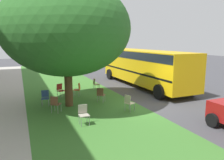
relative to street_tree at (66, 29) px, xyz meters
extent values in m
plane|color=#424247|center=(-1.83, -3.92, -4.24)|extent=(80.00, 80.00, 0.00)
cube|color=#3D752D|center=(-1.83, -0.72, -4.23)|extent=(48.00, 6.00, 0.01)
cylinder|color=brown|center=(0.00, 0.00, -2.93)|extent=(0.44, 0.44, 2.61)
ellipsoid|color=#2D6B28|center=(0.00, 0.00, 0.01)|extent=(6.84, 6.84, 5.05)
cube|color=brown|center=(-0.03, -1.92, -3.80)|extent=(0.58, 0.58, 0.04)
cube|color=brown|center=(-0.17, -1.80, -3.56)|extent=(0.32, 0.36, 0.40)
cylinder|color=gray|center=(-0.01, -2.17, -4.02)|extent=(0.02, 0.02, 0.42)
cylinder|color=gray|center=(0.22, -1.89, -4.02)|extent=(0.02, 0.02, 0.42)
cylinder|color=gray|center=(-0.28, -1.95, -4.02)|extent=(0.02, 0.02, 0.42)
cylinder|color=gray|center=(-0.04, -1.67, -4.02)|extent=(0.02, 0.02, 0.42)
cube|color=beige|center=(-2.23, -2.68, -3.80)|extent=(0.53, 0.52, 0.04)
cube|color=beige|center=(-2.30, -2.51, -3.56)|extent=(0.40, 0.22, 0.40)
cylinder|color=gray|center=(-2.34, -2.90, -4.02)|extent=(0.02, 0.02, 0.42)
cylinder|color=gray|center=(-2.00, -2.77, -4.02)|extent=(0.02, 0.02, 0.42)
cylinder|color=gray|center=(-2.46, -2.58, -4.02)|extent=(0.02, 0.02, 0.42)
cylinder|color=gray|center=(-2.12, -2.46, -4.02)|extent=(0.02, 0.02, 0.42)
cube|color=#335184|center=(0.45, 1.24, -3.80)|extent=(0.46, 0.47, 0.04)
cube|color=#335184|center=(0.63, 1.22, -3.56)|extent=(0.14, 0.41, 0.40)
cylinder|color=gray|center=(0.31, 1.45, -4.02)|extent=(0.02, 0.02, 0.42)
cylinder|color=gray|center=(0.26, 1.09, -4.02)|extent=(0.02, 0.02, 0.42)
cylinder|color=gray|center=(0.65, 1.39, -4.02)|extent=(0.02, 0.02, 0.42)
cylinder|color=gray|center=(0.59, 1.04, -4.02)|extent=(0.02, 0.02, 0.42)
cube|color=#ADA393|center=(-3.11, 0.02, -3.80)|extent=(0.41, 0.43, 0.04)
cube|color=#ADA393|center=(-2.93, 0.02, -3.56)|extent=(0.09, 0.40, 0.40)
cylinder|color=gray|center=(-3.29, 0.20, -4.02)|extent=(0.02, 0.02, 0.42)
cylinder|color=gray|center=(-3.28, -0.16, -4.02)|extent=(0.02, 0.02, 0.42)
cylinder|color=gray|center=(-2.95, 0.20, -4.02)|extent=(0.02, 0.02, 0.42)
cylinder|color=gray|center=(-2.94, -0.16, -4.02)|extent=(0.02, 0.02, 0.42)
cube|color=brown|center=(-0.91, 0.86, -3.80)|extent=(0.57, 0.58, 0.04)
cube|color=brown|center=(-1.05, 0.97, -3.56)|extent=(0.31, 0.37, 0.40)
cylinder|color=gray|center=(-0.89, 0.61, -4.02)|extent=(0.02, 0.02, 0.42)
cylinder|color=gray|center=(-0.67, 0.90, -4.02)|extent=(0.02, 0.02, 0.42)
cylinder|color=gray|center=(-1.16, 0.82, -4.02)|extent=(0.02, 0.02, 0.42)
cylinder|color=gray|center=(-0.94, 1.10, -4.02)|extent=(0.02, 0.02, 0.42)
cube|color=olive|center=(3.11, -2.73, -3.80)|extent=(0.44, 0.42, 0.04)
cube|color=olive|center=(3.12, -2.55, -3.56)|extent=(0.40, 0.11, 0.40)
cylinder|color=gray|center=(2.92, -2.89, -4.02)|extent=(0.02, 0.02, 0.42)
cylinder|color=gray|center=(3.28, -2.91, -4.02)|extent=(0.02, 0.02, 0.42)
cylinder|color=gray|center=(2.94, -2.55, -4.02)|extent=(0.02, 0.02, 0.42)
cylinder|color=gray|center=(3.30, -2.57, -4.02)|extent=(0.02, 0.02, 0.42)
cube|color=#B7332D|center=(2.02, 0.08, -3.80)|extent=(0.53, 0.54, 0.04)
cube|color=#B7332D|center=(2.19, 0.15, -3.56)|extent=(0.23, 0.40, 0.40)
cylinder|color=gray|center=(1.80, 0.18, -4.02)|extent=(0.02, 0.02, 0.42)
cylinder|color=gray|center=(1.94, -0.15, -4.02)|extent=(0.02, 0.02, 0.42)
cylinder|color=gray|center=(2.11, 0.31, -4.02)|extent=(0.02, 0.02, 0.42)
cylinder|color=gray|center=(2.25, -0.02, -4.02)|extent=(0.02, 0.02, 0.42)
cube|color=#C64C1E|center=(1.92, -0.92, -3.80)|extent=(0.55, 0.54, 0.04)
cube|color=#C64C1E|center=(1.84, -1.09, -3.56)|extent=(0.40, 0.25, 0.40)
cylinder|color=gray|center=(2.16, -0.85, -4.02)|extent=(0.02, 0.02, 0.42)
cylinder|color=gray|center=(1.83, -0.69, -4.02)|extent=(0.02, 0.02, 0.42)
cylinder|color=gray|center=(2.01, -1.16, -4.02)|extent=(0.02, 0.02, 0.42)
cylinder|color=gray|center=(1.68, -1.00, -4.02)|extent=(0.02, 0.02, 0.42)
cylinder|color=black|center=(-5.48, -4.89, -3.94)|extent=(0.60, 0.18, 0.60)
cube|color=yellow|center=(3.08, -6.71, -2.61)|extent=(10.40, 2.44, 2.50)
cube|color=black|center=(3.08, -6.71, -2.96)|extent=(10.30, 2.46, 0.12)
cube|color=black|center=(3.08, -6.71, -1.71)|extent=(10.30, 2.46, 0.56)
cylinder|color=black|center=(7.08, -5.45, -3.76)|extent=(0.96, 0.28, 0.96)
cylinder|color=black|center=(7.08, -7.97, -3.76)|extent=(0.96, 0.28, 0.96)
cylinder|color=black|center=(-0.92, -5.45, -3.76)|extent=(0.96, 0.28, 0.96)
cylinder|color=black|center=(-0.92, -7.97, -3.76)|extent=(0.96, 0.28, 0.96)
camera|label=1|loc=(-11.73, 2.42, -0.65)|focal=34.53mm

